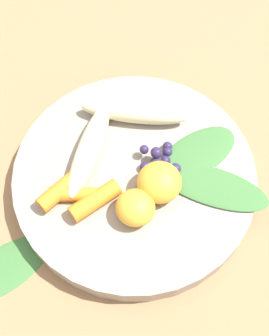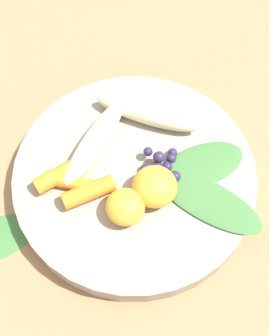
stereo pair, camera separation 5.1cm
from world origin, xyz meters
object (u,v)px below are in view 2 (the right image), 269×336
at_px(orange_segment_near, 155,187).
at_px(banana_peeled_right, 147,113).
at_px(bowl, 134,178).
at_px(banana_peeled_left, 95,141).

bearing_deg(orange_segment_near, banana_peeled_right, 178.37).
xyz_separation_m(bowl, banana_peeled_left, (-0.04, -0.04, 0.03)).
height_order(bowl, orange_segment_near, orange_segment_near).
xyz_separation_m(banana_peeled_left, orange_segment_near, (0.07, 0.06, 0.01)).
bearing_deg(bowl, banana_peeled_right, 162.84).
bearing_deg(banana_peeled_right, bowl, 98.45).
height_order(banana_peeled_left, banana_peeled_right, same).
bearing_deg(banana_peeled_left, bowl, 82.04).
xyz_separation_m(banana_peeled_left, banana_peeled_right, (-0.03, 0.06, 0.00)).
bearing_deg(banana_peeled_right, orange_segment_near, 113.98).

